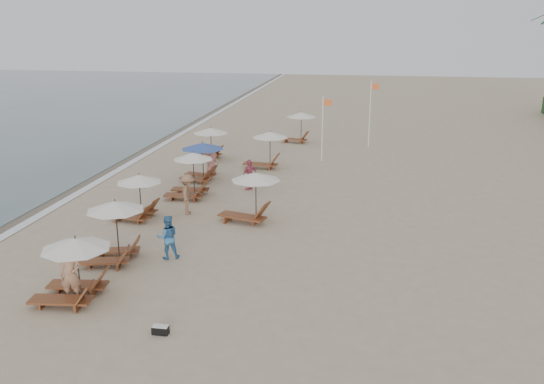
% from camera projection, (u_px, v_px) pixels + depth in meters
% --- Properties ---
extents(ground, '(160.00, 160.00, 0.00)m').
position_uv_depth(ground, '(261.00, 264.00, 21.18)').
color(ground, tan).
rests_on(ground, ground).
extents(wet_sand_band, '(3.20, 140.00, 0.01)m').
position_uv_depth(wet_sand_band, '(80.00, 179.00, 32.66)').
color(wet_sand_band, '#6B5E4C').
rests_on(wet_sand_band, ground).
extents(foam_line, '(0.50, 140.00, 0.02)m').
position_uv_depth(foam_line, '(101.00, 180.00, 32.45)').
color(foam_line, white).
rests_on(foam_line, ground).
extents(lounger_station_0, '(2.57, 2.20, 2.14)m').
position_uv_depth(lounger_station_0, '(72.00, 270.00, 18.17)').
color(lounger_station_0, brown).
rests_on(lounger_station_0, ground).
extents(lounger_station_1, '(2.44, 2.14, 2.39)m').
position_uv_depth(lounger_station_1, '(112.00, 231.00, 21.05)').
color(lounger_station_1, brown).
rests_on(lounger_station_1, ground).
extents(lounger_station_2, '(2.37, 2.05, 2.08)m').
position_uv_depth(lounger_station_2, '(136.00, 196.00, 25.82)').
color(lounger_station_2, brown).
rests_on(lounger_station_2, ground).
extents(lounger_station_3, '(2.49, 2.03, 2.35)m').
position_uv_depth(lounger_station_3, '(189.00, 177.00, 28.99)').
color(lounger_station_3, brown).
rests_on(lounger_station_3, ground).
extents(lounger_station_4, '(2.55, 2.42, 2.20)m').
position_uv_depth(lounger_station_4, '(200.00, 159.00, 31.98)').
color(lounger_station_4, brown).
rests_on(lounger_station_4, ground).
extents(lounger_station_5, '(2.49, 2.30, 2.07)m').
position_uv_depth(lounger_station_5, '(208.00, 142.00, 37.15)').
color(lounger_station_5, brown).
rests_on(lounger_station_5, ground).
extents(inland_station_0, '(2.89, 2.24, 2.22)m').
position_uv_depth(inland_station_0, '(249.00, 194.00, 25.39)').
color(inland_station_0, brown).
rests_on(inland_station_0, ground).
extents(inland_station_1, '(2.81, 2.24, 2.22)m').
position_uv_depth(inland_station_1, '(265.00, 147.00, 34.81)').
color(inland_station_1, brown).
rests_on(inland_station_1, ground).
extents(inland_station_2, '(2.69, 2.24, 2.22)m').
position_uv_depth(inland_station_2, '(298.00, 124.00, 42.30)').
color(inland_station_2, brown).
rests_on(inland_station_2, ground).
extents(beachgoer_near, '(0.76, 0.59, 1.87)m').
position_uv_depth(beachgoer_near, '(71.00, 274.00, 18.11)').
color(beachgoer_near, tan).
rests_on(beachgoer_near, ground).
extents(beachgoer_mid_a, '(1.02, 0.93, 1.70)m').
position_uv_depth(beachgoer_mid_a, '(168.00, 237.00, 21.49)').
color(beachgoer_mid_a, teal).
rests_on(beachgoer_mid_a, ground).
extents(beachgoer_mid_b, '(0.96, 1.35, 1.90)m').
position_uv_depth(beachgoer_mid_b, '(188.00, 194.00, 26.49)').
color(beachgoer_mid_b, '#876045').
rests_on(beachgoer_mid_b, ground).
extents(beachgoer_far_a, '(0.91, 1.02, 1.66)m').
position_uv_depth(beachgoer_far_a, '(250.00, 175.00, 30.36)').
color(beachgoer_far_a, '#AE455B').
rests_on(beachgoer_far_a, ground).
extents(beachgoer_far_b, '(0.95, 1.07, 1.84)m').
position_uv_depth(beachgoer_far_b, '(211.00, 159.00, 33.43)').
color(beachgoer_far_b, '#B87064').
rests_on(beachgoer_far_b, ground).
extents(duffel_bag, '(0.47, 0.24, 0.26)m').
position_uv_depth(duffel_bag, '(160.00, 330.00, 16.41)').
color(duffel_bag, black).
rests_on(duffel_bag, ground).
extents(flag_pole_near, '(0.60, 0.08, 4.17)m').
position_uv_depth(flag_pole_near, '(323.00, 125.00, 36.30)').
color(flag_pole_near, silver).
rests_on(flag_pole_near, ground).
extents(flag_pole_far, '(0.60, 0.08, 4.70)m').
position_uv_depth(flag_pole_far, '(370.00, 111.00, 40.46)').
color(flag_pole_far, silver).
rests_on(flag_pole_far, ground).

